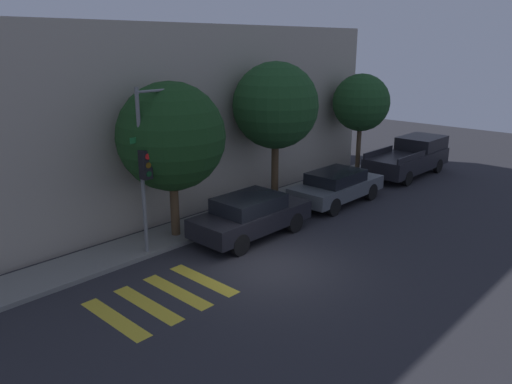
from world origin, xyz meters
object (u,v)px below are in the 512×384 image
sedan_near_corner (251,215)px  tree_near_corner (171,137)px  tree_midblock (276,106)px  traffic_light_pole (154,148)px  sedan_middle (337,186)px  pickup_truck (410,157)px  tree_far_end (361,103)px

sedan_near_corner → tree_near_corner: bearing=135.0°
tree_near_corner → tree_midblock: 5.31m
traffic_light_pole → sedan_near_corner: size_ratio=1.18×
sedan_middle → pickup_truck: size_ratio=0.83×
traffic_light_pole → tree_far_end: size_ratio=1.04×
sedan_middle → tree_far_end: (4.62, 1.86, 2.95)m
traffic_light_pole → tree_midblock: bearing=5.3°
sedan_near_corner → tree_far_end: (9.89, 1.86, 2.91)m
sedan_near_corner → tree_near_corner: size_ratio=0.83×
traffic_light_pole → tree_far_end: bearing=2.6°
pickup_truck → traffic_light_pole: bearing=175.1°
tree_far_end → sedan_near_corner: bearing=-169.3°
pickup_truck → tree_far_end: size_ratio=1.07×
traffic_light_pole → sedan_middle: 8.78m
sedan_near_corner → pickup_truck: size_ratio=0.82×
pickup_truck → sedan_middle: bearing=180.0°
tree_far_end → sedan_middle: bearing=-158.1°
sedan_near_corner → sedan_middle: sedan_near_corner is taller
tree_near_corner → tree_far_end: bearing=-0.0°
pickup_truck → tree_near_corner: bearing=172.3°
pickup_truck → tree_midblock: (-8.52, 1.86, 3.21)m
tree_near_corner → tree_far_end: size_ratio=1.05×
traffic_light_pole → tree_far_end: (12.88, 0.59, 0.24)m
sedan_near_corner → tree_near_corner: 3.83m
traffic_light_pole → tree_far_end: 12.89m
pickup_truck → tree_far_end: 3.93m
sedan_near_corner → tree_midblock: 5.12m
tree_midblock → tree_far_end: tree_midblock is taller
pickup_truck → tree_near_corner: size_ratio=1.02×
tree_midblock → tree_far_end: size_ratio=1.15×
pickup_truck → tree_midblock: size_ratio=0.93×
sedan_near_corner → tree_midblock: tree_midblock is taller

